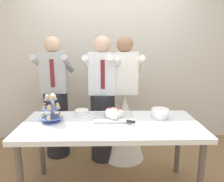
{
  "coord_description": "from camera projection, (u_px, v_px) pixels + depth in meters",
  "views": [
    {
      "loc": [
        -0.03,
        -2.04,
        1.56
      ],
      "look_at": [
        0.02,
        0.15,
        1.07
      ],
      "focal_mm": 34.23,
      "sensor_mm": 36.0,
      "label": 1
    }
  ],
  "objects": [
    {
      "name": "rear_wall",
      "position": [
        109.0,
        51.0,
        3.41
      ],
      "size": [
        5.2,
        0.1,
        2.9
      ],
      "primitive_type": "cube",
      "color": "beige",
      "rests_on": "ground_plane"
    },
    {
      "name": "dessert_table",
      "position": [
        111.0,
        130.0,
        2.18
      ],
      "size": [
        1.8,
        0.8,
        0.78
      ],
      "color": "silver",
      "rests_on": "ground_plane"
    },
    {
      "name": "cupcake_stand",
      "position": [
        51.0,
        109.0,
        2.18
      ],
      "size": [
        0.23,
        0.23,
        0.31
      ],
      "color": "#4C66B2",
      "rests_on": "dessert_table"
    },
    {
      "name": "main_cake_tray",
      "position": [
        113.0,
        115.0,
        2.28
      ],
      "size": [
        0.42,
        0.37,
        0.13
      ],
      "color": "silver",
      "rests_on": "dessert_table"
    },
    {
      "name": "plate_stack",
      "position": [
        160.0,
        113.0,
        2.31
      ],
      "size": [
        0.19,
        0.19,
        0.1
      ],
      "color": "white",
      "rests_on": "dessert_table"
    },
    {
      "name": "round_cake",
      "position": [
        82.0,
        113.0,
        2.42
      ],
      "size": [
        0.24,
        0.24,
        0.06
      ],
      "color": "white",
      "rests_on": "dessert_table"
    },
    {
      "name": "person_groom",
      "position": [
        103.0,
        107.0,
        2.83
      ],
      "size": [
        0.49,
        0.51,
        1.66
      ],
      "color": "#232328",
      "rests_on": "ground_plane"
    },
    {
      "name": "person_bride",
      "position": [
        124.0,
        117.0,
        2.9
      ],
      "size": [
        0.56,
        0.56,
        1.66
      ],
      "color": "white",
      "rests_on": "ground_plane"
    },
    {
      "name": "person_guest",
      "position": [
        56.0,
        104.0,
        2.93
      ],
      "size": [
        0.47,
        0.49,
        1.66
      ],
      "color": "#232328",
      "rests_on": "ground_plane"
    }
  ]
}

